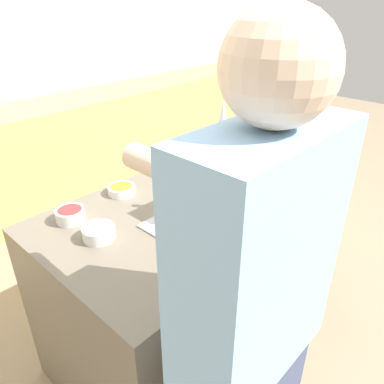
{
  "coord_description": "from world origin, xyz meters",
  "views": [
    {
      "loc": [
        -1.16,
        -1.03,
        1.76
      ],
      "look_at": [
        -0.06,
        0.0,
        0.95
      ],
      "focal_mm": 35.0,
      "sensor_mm": 36.0,
      "label": 1
    }
  ],
  "objects_px": {
    "candy_bowl_center_rear": "(233,157)",
    "candy_bowl_beside_tree": "(179,171)",
    "baking_tray": "(201,216)",
    "person": "(248,342)",
    "decorative_tree": "(222,136)",
    "mug": "(214,149)",
    "candy_bowl_far_right": "(70,215)",
    "candy_bowl_front_corner": "(99,232)",
    "candy_bowl_near_tray_right": "(121,189)",
    "gingerbread_house": "(201,192)"
  },
  "relations": [
    {
      "from": "mug",
      "to": "candy_bowl_far_right",
      "type": "bearing_deg",
      "value": -179.15
    },
    {
      "from": "candy_bowl_center_rear",
      "to": "candy_bowl_beside_tree",
      "type": "xyz_separation_m",
      "value": [
        -0.35,
        0.09,
        -0.0
      ]
    },
    {
      "from": "baking_tray",
      "to": "candy_bowl_center_rear",
      "type": "height_order",
      "value": "candy_bowl_center_rear"
    },
    {
      "from": "decorative_tree",
      "to": "candy_bowl_beside_tree",
      "type": "xyz_separation_m",
      "value": [
        -0.18,
        0.14,
        -0.18
      ]
    },
    {
      "from": "candy_bowl_center_rear",
      "to": "candy_bowl_beside_tree",
      "type": "distance_m",
      "value": 0.36
    },
    {
      "from": "baking_tray",
      "to": "candy_bowl_near_tray_right",
      "type": "xyz_separation_m",
      "value": [
        -0.1,
        0.43,
        0.02
      ]
    },
    {
      "from": "candy_bowl_near_tray_right",
      "to": "candy_bowl_beside_tree",
      "type": "xyz_separation_m",
      "value": [
        0.34,
        -0.06,
        0.0
      ]
    },
    {
      "from": "baking_tray",
      "to": "candy_bowl_far_right",
      "type": "xyz_separation_m",
      "value": [
        -0.4,
        0.39,
        0.03
      ]
    },
    {
      "from": "candy_bowl_front_corner",
      "to": "candy_bowl_center_rear",
      "type": "relative_size",
      "value": 1.0
    },
    {
      "from": "person",
      "to": "baking_tray",
      "type": "bearing_deg",
      "value": 53.09
    },
    {
      "from": "gingerbread_house",
      "to": "candy_bowl_far_right",
      "type": "distance_m",
      "value": 0.57
    },
    {
      "from": "candy_bowl_center_rear",
      "to": "mug",
      "type": "bearing_deg",
      "value": 98.2
    },
    {
      "from": "decorative_tree",
      "to": "person",
      "type": "relative_size",
      "value": 0.23
    },
    {
      "from": "baking_tray",
      "to": "candy_bowl_center_rear",
      "type": "bearing_deg",
      "value": 25.41
    },
    {
      "from": "decorative_tree",
      "to": "candy_bowl_far_right",
      "type": "distance_m",
      "value": 0.86
    },
    {
      "from": "baking_tray",
      "to": "decorative_tree",
      "type": "relative_size",
      "value": 1.18
    },
    {
      "from": "decorative_tree",
      "to": "candy_bowl_near_tray_right",
      "type": "relative_size",
      "value": 3.09
    },
    {
      "from": "candy_bowl_near_tray_right",
      "to": "person",
      "type": "bearing_deg",
      "value": -107.59
    },
    {
      "from": "baking_tray",
      "to": "decorative_tree",
      "type": "distance_m",
      "value": 0.53
    },
    {
      "from": "gingerbread_house",
      "to": "person",
      "type": "distance_m",
      "value": 0.69
    },
    {
      "from": "gingerbread_house",
      "to": "person",
      "type": "relative_size",
      "value": 0.18
    },
    {
      "from": "decorative_tree",
      "to": "mug",
      "type": "height_order",
      "value": "decorative_tree"
    },
    {
      "from": "candy_bowl_far_right",
      "to": "mug",
      "type": "height_order",
      "value": "mug"
    },
    {
      "from": "baking_tray",
      "to": "mug",
      "type": "height_order",
      "value": "mug"
    },
    {
      "from": "candy_bowl_near_tray_right",
      "to": "candy_bowl_center_rear",
      "type": "xyz_separation_m",
      "value": [
        0.69,
        -0.15,
        0.0
      ]
    },
    {
      "from": "candy_bowl_front_corner",
      "to": "candy_bowl_center_rear",
      "type": "height_order",
      "value": "candy_bowl_front_corner"
    },
    {
      "from": "candy_bowl_near_tray_right",
      "to": "baking_tray",
      "type": "bearing_deg",
      "value": -76.78
    },
    {
      "from": "decorative_tree",
      "to": "candy_bowl_near_tray_right",
      "type": "xyz_separation_m",
      "value": [
        -0.53,
        0.19,
        -0.18
      ]
    },
    {
      "from": "decorative_tree",
      "to": "candy_bowl_far_right",
      "type": "bearing_deg",
      "value": 169.52
    },
    {
      "from": "candy_bowl_far_right",
      "to": "person",
      "type": "distance_m",
      "value": 0.93
    },
    {
      "from": "baking_tray",
      "to": "decorative_tree",
      "type": "bearing_deg",
      "value": 28.92
    },
    {
      "from": "baking_tray",
      "to": "candy_bowl_far_right",
      "type": "bearing_deg",
      "value": 135.9
    },
    {
      "from": "gingerbread_house",
      "to": "candy_bowl_far_right",
      "type": "relative_size",
      "value": 2.53
    },
    {
      "from": "candy_bowl_near_tray_right",
      "to": "mug",
      "type": "distance_m",
      "value": 0.67
    },
    {
      "from": "baking_tray",
      "to": "person",
      "type": "xyz_separation_m",
      "value": [
        -0.41,
        -0.54,
        0.01
      ]
    },
    {
      "from": "gingerbread_house",
      "to": "mug",
      "type": "xyz_separation_m",
      "value": [
        0.57,
        0.4,
        -0.08
      ]
    },
    {
      "from": "gingerbread_house",
      "to": "candy_bowl_center_rear",
      "type": "distance_m",
      "value": 0.66
    },
    {
      "from": "candy_bowl_front_corner",
      "to": "decorative_tree",
      "type": "bearing_deg",
      "value": 3.15
    },
    {
      "from": "candy_bowl_center_rear",
      "to": "candy_bowl_beside_tree",
      "type": "bearing_deg",
      "value": 164.97
    },
    {
      "from": "gingerbread_house",
      "to": "candy_bowl_beside_tree",
      "type": "height_order",
      "value": "gingerbread_house"
    },
    {
      "from": "candy_bowl_near_tray_right",
      "to": "candy_bowl_far_right",
      "type": "relative_size",
      "value": 1.05
    },
    {
      "from": "mug",
      "to": "person",
      "type": "distance_m",
      "value": 1.36
    },
    {
      "from": "candy_bowl_far_right",
      "to": "candy_bowl_beside_tree",
      "type": "bearing_deg",
      "value": -1.49
    },
    {
      "from": "candy_bowl_near_tray_right",
      "to": "candy_bowl_beside_tree",
      "type": "height_order",
      "value": "candy_bowl_beside_tree"
    },
    {
      "from": "candy_bowl_front_corner",
      "to": "candy_bowl_beside_tree",
      "type": "distance_m",
      "value": 0.66
    },
    {
      "from": "candy_bowl_far_right",
      "to": "mug",
      "type": "xyz_separation_m",
      "value": [
        0.97,
        0.01,
        0.01
      ]
    },
    {
      "from": "candy_bowl_front_corner",
      "to": "person",
      "type": "height_order",
      "value": "person"
    },
    {
      "from": "candy_bowl_front_corner",
      "to": "candy_bowl_beside_tree",
      "type": "xyz_separation_m",
      "value": [
        0.64,
        0.18,
        -0.01
      ]
    },
    {
      "from": "candy_bowl_center_rear",
      "to": "candy_bowl_front_corner",
      "type": "bearing_deg",
      "value": -174.84
    },
    {
      "from": "baking_tray",
      "to": "person",
      "type": "distance_m",
      "value": 0.68
    }
  ]
}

